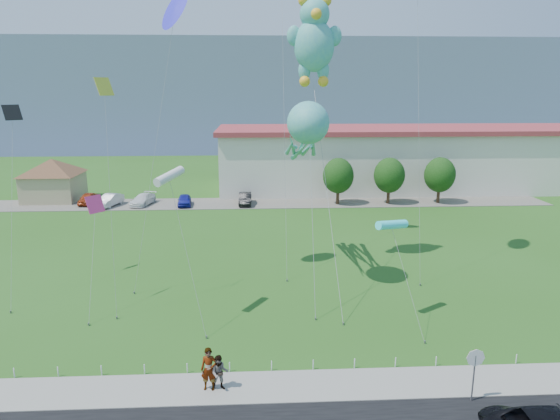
# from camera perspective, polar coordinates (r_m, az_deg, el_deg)

# --- Properties ---
(ground) EXTENTS (160.00, 160.00, 0.00)m
(ground) POSITION_cam_1_polar(r_m,az_deg,el_deg) (26.17, -3.35, -16.41)
(ground) COLOR #255417
(ground) RESTS_ON ground
(sidewalk) EXTENTS (80.00, 2.50, 0.10)m
(sidewalk) POSITION_cam_1_polar(r_m,az_deg,el_deg) (23.80, -3.39, -19.61)
(sidewalk) COLOR gray
(sidewalk) RESTS_ON ground
(parking_strip) EXTENTS (70.00, 6.00, 0.06)m
(parking_strip) POSITION_cam_1_polar(r_m,az_deg,el_deg) (59.14, -3.18, 0.79)
(parking_strip) COLOR #59544C
(parking_strip) RESTS_ON ground
(hill_ridge) EXTENTS (160.00, 50.00, 25.00)m
(hill_ridge) POSITION_cam_1_polar(r_m,az_deg,el_deg) (142.68, -3.17, 13.30)
(hill_ridge) COLOR slate
(hill_ridge) RESTS_ON ground
(pavilion) EXTENTS (9.20, 9.20, 5.00)m
(pavilion) POSITION_cam_1_polar(r_m,az_deg,el_deg) (66.13, -24.53, 3.59)
(pavilion) COLOR tan
(pavilion) RESTS_ON ground
(warehouse) EXTENTS (61.00, 15.00, 8.20)m
(warehouse) POSITION_cam_1_polar(r_m,az_deg,el_deg) (72.02, 18.06, 5.75)
(warehouse) COLOR beige
(warehouse) RESTS_ON ground
(stop_sign) EXTENTS (0.80, 0.07, 2.50)m
(stop_sign) POSITION_cam_1_polar(r_m,az_deg,el_deg) (23.48, 21.40, -15.93)
(stop_sign) COLOR slate
(stop_sign) RESTS_ON ground
(rope_fence) EXTENTS (26.05, 0.05, 0.50)m
(rope_fence) POSITION_cam_1_polar(r_m,az_deg,el_deg) (24.93, -3.38, -17.40)
(rope_fence) COLOR white
(rope_fence) RESTS_ON ground
(tree_near) EXTENTS (3.60, 3.60, 5.47)m
(tree_near) POSITION_cam_1_polar(r_m,az_deg,el_deg) (58.31, 6.67, 3.91)
(tree_near) COLOR #3F2B19
(tree_near) RESTS_ON ground
(tree_mid) EXTENTS (3.60, 3.60, 5.47)m
(tree_mid) POSITION_cam_1_polar(r_m,az_deg,el_deg) (59.61, 12.38, 3.89)
(tree_mid) COLOR #3F2B19
(tree_mid) RESTS_ON ground
(tree_far) EXTENTS (3.60, 3.60, 5.47)m
(tree_far) POSITION_cam_1_polar(r_m,az_deg,el_deg) (61.46, 17.80, 3.84)
(tree_far) COLOR #3F2B19
(tree_far) RESTS_ON ground
(pedestrian_left) EXTENTS (0.76, 0.53, 1.98)m
(pedestrian_left) POSITION_cam_1_polar(r_m,az_deg,el_deg) (23.28, -8.13, -17.56)
(pedestrian_left) COLOR gray
(pedestrian_left) RESTS_ON sidewalk
(pedestrian_right) EXTENTS (0.83, 0.66, 1.64)m
(pedestrian_right) POSITION_cam_1_polar(r_m,az_deg,el_deg) (23.29, -6.91, -17.99)
(pedestrian_right) COLOR gray
(pedestrian_right) RESTS_ON sidewalk
(parked_car_red) EXTENTS (1.52, 3.77, 1.28)m
(parked_car_red) POSITION_cam_1_polar(r_m,az_deg,el_deg) (62.48, -21.12, 1.22)
(parked_car_red) COLOR #9D3313
(parked_car_red) RESTS_ON parking_strip
(parked_car_silver) EXTENTS (2.52, 4.39, 1.37)m
(parked_car_silver) POSITION_cam_1_polar(r_m,az_deg,el_deg) (60.60, -18.90, 1.08)
(parked_car_silver) COLOR #B8BAC0
(parked_car_silver) RESTS_ON parking_strip
(parked_car_white) EXTENTS (2.73, 4.60, 1.25)m
(parked_car_white) POSITION_cam_1_polar(r_m,az_deg,el_deg) (60.08, -15.39, 1.16)
(parked_car_white) COLOR white
(parked_car_white) RESTS_ON parking_strip
(parked_car_blue) EXTENTS (1.82, 3.81, 1.26)m
(parked_car_blue) POSITION_cam_1_polar(r_m,az_deg,el_deg) (58.65, -10.88, 1.12)
(parked_car_blue) COLOR #1B1E98
(parked_car_blue) RESTS_ON parking_strip
(parked_car_black) EXTENTS (1.46, 4.10, 1.35)m
(parked_car_black) POSITION_cam_1_polar(r_m,az_deg,el_deg) (58.29, -4.01, 1.30)
(parked_car_black) COLOR black
(parked_car_black) RESTS_ON parking_strip
(octopus_kite) EXTENTS (2.69, 12.61, 12.40)m
(octopus_kite) POSITION_cam_1_polar(r_m,az_deg,el_deg) (33.53, 2.94, 8.63)
(octopus_kite) COLOR teal
(octopus_kite) RESTS_ON ground
(teddy_bear_kite) EXTENTS (3.87, 12.03, 19.47)m
(teddy_bear_kite) POSITION_cam_1_polar(r_m,az_deg,el_deg) (37.06, 3.94, 18.93)
(teddy_bear_kite) COLOR teal
(teddy_bear_kite) RESTS_ON ground
(small_kite_pink) EXTENTS (1.29, 4.33, 6.70)m
(small_kite_pink) POSITION_cam_1_polar(r_m,az_deg,el_deg) (32.30, -20.44, -0.43)
(small_kite_pink) COLOR #E6337C
(small_kite_pink) RESTS_ON ground
(small_kite_cyan) EXTENTS (1.45, 4.52, 6.07)m
(small_kite_cyan) POSITION_cam_1_polar(r_m,az_deg,el_deg) (28.96, 12.69, -1.73)
(small_kite_cyan) COLOR #37F3FA
(small_kite_cyan) RESTS_ON ground
(small_kite_yellow) EXTENTS (1.29, 3.60, 13.70)m
(small_kite_yellow) POSITION_cam_1_polar(r_m,az_deg,el_deg) (31.16, -19.31, 10.28)
(small_kite_yellow) COLOR gold
(small_kite_yellow) RESTS_ON ground
(small_kite_white) EXTENTS (2.30, 3.92, 8.87)m
(small_kite_white) POSITION_cam_1_polar(r_m,az_deg,el_deg) (28.23, -12.50, 3.66)
(small_kite_white) COLOR silver
(small_kite_white) RESTS_ON ground
(small_kite_blue) EXTENTS (3.97, 4.11, 18.82)m
(small_kite_blue) POSITION_cam_1_polar(r_m,az_deg,el_deg) (35.05, -12.05, 20.87)
(small_kite_blue) COLOR #2A27DE
(small_kite_blue) RESTS_ON ground
(small_kite_black) EXTENTS (1.83, 6.43, 12.06)m
(small_kite_black) POSITION_cam_1_polar(r_m,az_deg,el_deg) (37.17, -28.30, 7.66)
(small_kite_black) COLOR black
(small_kite_black) RESTS_ON ground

